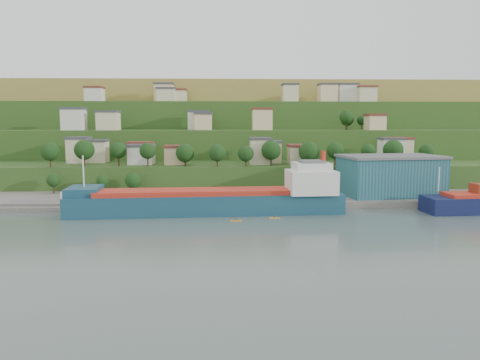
{
  "coord_description": "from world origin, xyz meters",
  "views": [
    {
      "loc": [
        -6.88,
        -119.31,
        25.11
      ],
      "look_at": [
        -1.56,
        15.0,
        8.61
      ],
      "focal_mm": 35.0,
      "sensor_mm": 36.0,
      "label": 1
    }
  ],
  "objects_px": {
    "warehouse": "(390,175)",
    "kayak_orange": "(236,220)",
    "cargo_ship_near": "(216,202)",
    "caravan": "(73,196)"
  },
  "relations": [
    {
      "from": "cargo_ship_near",
      "to": "caravan",
      "type": "xyz_separation_m",
      "value": [
        -43.88,
        14.58,
        -0.4
      ]
    },
    {
      "from": "kayak_orange",
      "to": "cargo_ship_near",
      "type": "bearing_deg",
      "value": 114.2
    },
    {
      "from": "warehouse",
      "to": "kayak_orange",
      "type": "relative_size",
      "value": 11.28
    },
    {
      "from": "warehouse",
      "to": "caravan",
      "type": "distance_m",
      "value": 99.88
    },
    {
      "from": "cargo_ship_near",
      "to": "kayak_orange",
      "type": "relative_size",
      "value": 25.96
    },
    {
      "from": "warehouse",
      "to": "caravan",
      "type": "xyz_separation_m",
      "value": [
        -99.65,
        -3.53,
        -5.72
      ]
    },
    {
      "from": "cargo_ship_near",
      "to": "warehouse",
      "type": "xyz_separation_m",
      "value": [
        55.77,
        18.12,
        5.32
      ]
    },
    {
      "from": "cargo_ship_near",
      "to": "warehouse",
      "type": "bearing_deg",
      "value": 14.59
    },
    {
      "from": "warehouse",
      "to": "kayak_orange",
      "type": "xyz_separation_m",
      "value": [
        -50.31,
        -28.95,
        -8.22
      ]
    },
    {
      "from": "warehouse",
      "to": "kayak_orange",
      "type": "distance_m",
      "value": 58.63
    }
  ]
}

